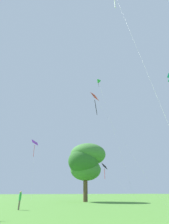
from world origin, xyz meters
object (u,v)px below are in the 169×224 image
(tree_right_cluster, at_px, (86,161))
(person_far_back, at_px, (20,198))
(kite_black_large, at_px, (105,168))
(kite_red_high, at_px, (96,101))
(kite_green_small, at_px, (98,80))
(kite_purple_streamer, at_px, (35,146))

(tree_right_cluster, bearing_deg, person_far_back, -138.26)
(person_far_back, distance_m, tree_right_cluster, 17.04)
(kite_black_large, distance_m, person_far_back, 25.32)
(kite_red_high, relative_size, person_far_back, 12.86)
(kite_black_large, relative_size, tree_right_cluster, 0.81)
(kite_green_small, relative_size, tree_right_cluster, 2.99)
(kite_green_small, xyz_separation_m, tree_right_cluster, (-5.82, -4.26, -21.84))
(kite_purple_streamer, distance_m, tree_right_cluster, 16.76)
(kite_black_large, xyz_separation_m, tree_right_cluster, (-7.12, -5.06, 0.39))
(kite_purple_streamer, xyz_separation_m, tree_right_cluster, (6.90, -14.35, -5.23))
(kite_green_small, height_order, person_far_back, kite_green_small)
(kite_red_high, bearing_deg, kite_green_small, 54.36)
(kite_green_small, xyz_separation_m, person_far_back, (-17.80, -14.96, -27.53))
(kite_red_high, relative_size, kite_green_small, 0.68)
(kite_purple_streamer, xyz_separation_m, person_far_back, (-5.08, -25.04, -10.92))
(kite_red_high, xyz_separation_m, kite_black_large, (6.10, 7.49, -11.65))
(kite_purple_streamer, distance_m, kite_black_large, 17.73)
(kite_purple_streamer, relative_size, person_far_back, 8.69)
(kite_black_large, height_order, person_far_back, kite_black_large)
(kite_green_small, bearing_deg, kite_black_large, 31.50)
(kite_purple_streamer, bearing_deg, kite_red_high, -64.75)
(kite_red_high, relative_size, tree_right_cluster, 2.03)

